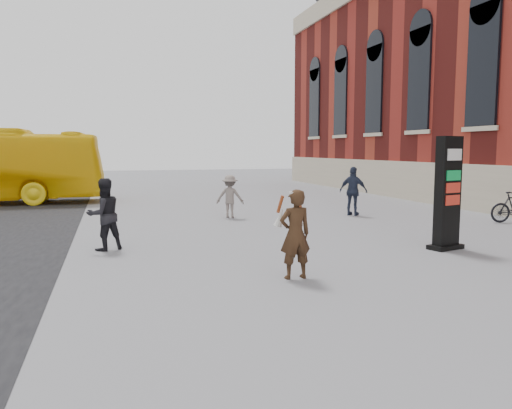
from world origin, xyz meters
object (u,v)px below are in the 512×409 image
object	(u,v)px
pedestrian_a	(104,214)
pedestrian_b	(230,197)
info_pylon	(448,193)
pedestrian_c	(353,191)
woman	(295,233)

from	to	relation	value
pedestrian_a	pedestrian_b	size ratio (longest dim) A/B	1.15
info_pylon	pedestrian_c	xyz separation A→B (m)	(0.72, 6.17, -0.46)
info_pylon	pedestrian_a	size ratio (longest dim) A/B	1.58
pedestrian_b	info_pylon	bearing A→B (deg)	140.16
pedestrian_a	pedestrian_b	xyz separation A→B (m)	(4.14, 4.65, -0.11)
info_pylon	pedestrian_a	distance (m)	8.13
woman	pedestrian_c	xyz separation A→B (m)	(5.16, 7.71, 0.03)
info_pylon	pedestrian_a	xyz separation A→B (m)	(-7.83, 2.16, -0.49)
pedestrian_b	pedestrian_c	distance (m)	4.46
woman	pedestrian_c	size ratio (longest dim) A/B	0.94
woman	pedestrian_a	distance (m)	5.02
woman	pedestrian_c	bearing A→B (deg)	-126.62
pedestrian_a	pedestrian_b	bearing A→B (deg)	-156.21
info_pylon	woman	size ratio (longest dim) A/B	1.62
info_pylon	woman	xyz separation A→B (m)	(-4.43, -1.54, -0.49)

